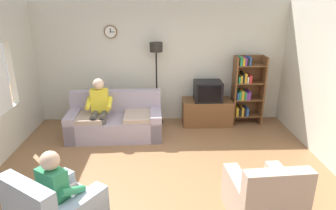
{
  "coord_description": "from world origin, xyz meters",
  "views": [
    {
      "loc": [
        -0.05,
        -4.01,
        2.68
      ],
      "look_at": [
        0.1,
        0.92,
        0.93
      ],
      "focal_mm": 31.46,
      "sensor_mm": 36.0,
      "label": 1
    }
  ],
  "objects_px": {
    "tv": "(208,91)",
    "couch": "(115,122)",
    "floor_lamp": "(156,61)",
    "tv_stand": "(207,112)",
    "person_in_left_armchair": "(61,188)",
    "bookshelf": "(246,89)",
    "armchair_near_bookshelf": "(262,199)",
    "person_on_couch": "(99,106)"
  },
  "relations": [
    {
      "from": "person_on_couch",
      "to": "tv",
      "type": "bearing_deg",
      "value": 16.22
    },
    {
      "from": "tv",
      "to": "person_on_couch",
      "type": "bearing_deg",
      "value": -163.78
    },
    {
      "from": "person_in_left_armchair",
      "to": "couch",
      "type": "bearing_deg",
      "value": 84.6
    },
    {
      "from": "floor_lamp",
      "to": "person_in_left_armchair",
      "type": "xyz_separation_m",
      "value": [
        -1.12,
        -3.38,
        -0.85
      ]
    },
    {
      "from": "tv_stand",
      "to": "person_on_couch",
      "type": "bearing_deg",
      "value": -163.21
    },
    {
      "from": "couch",
      "to": "armchair_near_bookshelf",
      "type": "bearing_deg",
      "value": -49.13
    },
    {
      "from": "bookshelf",
      "to": "armchair_near_bookshelf",
      "type": "xyz_separation_m",
      "value": [
        -0.65,
        -3.22,
        -0.51
      ]
    },
    {
      "from": "armchair_near_bookshelf",
      "to": "person_in_left_armchair",
      "type": "height_order",
      "value": "person_in_left_armchair"
    },
    {
      "from": "tv",
      "to": "floor_lamp",
      "type": "distance_m",
      "value": 1.32
    },
    {
      "from": "bookshelf",
      "to": "floor_lamp",
      "type": "xyz_separation_m",
      "value": [
        -2.01,
        0.03,
        0.65
      ]
    },
    {
      "from": "armchair_near_bookshelf",
      "to": "person_on_couch",
      "type": "relative_size",
      "value": 0.75
    },
    {
      "from": "tv",
      "to": "person_in_left_armchair",
      "type": "relative_size",
      "value": 0.54
    },
    {
      "from": "tv_stand",
      "to": "tv",
      "type": "height_order",
      "value": "tv"
    },
    {
      "from": "armchair_near_bookshelf",
      "to": "person_on_couch",
      "type": "distance_m",
      "value": 3.54
    },
    {
      "from": "couch",
      "to": "tv",
      "type": "relative_size",
      "value": 3.21
    },
    {
      "from": "tv",
      "to": "armchair_near_bookshelf",
      "type": "relative_size",
      "value": 0.64
    },
    {
      "from": "couch",
      "to": "bookshelf",
      "type": "height_order",
      "value": "bookshelf"
    },
    {
      "from": "tv",
      "to": "floor_lamp",
      "type": "bearing_deg",
      "value": 173.82
    },
    {
      "from": "tv",
      "to": "armchair_near_bookshelf",
      "type": "bearing_deg",
      "value": -85.89
    },
    {
      "from": "floor_lamp",
      "to": "armchair_near_bookshelf",
      "type": "relative_size",
      "value": 1.98
    },
    {
      "from": "bookshelf",
      "to": "armchair_near_bookshelf",
      "type": "relative_size",
      "value": 1.66
    },
    {
      "from": "person_on_couch",
      "to": "person_in_left_armchair",
      "type": "bearing_deg",
      "value": -89.37
    },
    {
      "from": "armchair_near_bookshelf",
      "to": "couch",
      "type": "bearing_deg",
      "value": 130.87
    },
    {
      "from": "tv",
      "to": "person_on_couch",
      "type": "relative_size",
      "value": 0.48
    },
    {
      "from": "bookshelf",
      "to": "person_in_left_armchair",
      "type": "bearing_deg",
      "value": -133.06
    },
    {
      "from": "person_on_couch",
      "to": "person_in_left_armchair",
      "type": "height_order",
      "value": "person_on_couch"
    },
    {
      "from": "bookshelf",
      "to": "armchair_near_bookshelf",
      "type": "distance_m",
      "value": 3.32
    },
    {
      "from": "tv",
      "to": "bookshelf",
      "type": "bearing_deg",
      "value": 6.03
    },
    {
      "from": "tv_stand",
      "to": "couch",
      "type": "bearing_deg",
      "value": -163.86
    },
    {
      "from": "bookshelf",
      "to": "person_on_couch",
      "type": "height_order",
      "value": "bookshelf"
    },
    {
      "from": "couch",
      "to": "tv",
      "type": "distance_m",
      "value": 2.13
    },
    {
      "from": "couch",
      "to": "person_in_left_armchair",
      "type": "relative_size",
      "value": 1.72
    },
    {
      "from": "bookshelf",
      "to": "floor_lamp",
      "type": "height_order",
      "value": "floor_lamp"
    },
    {
      "from": "person_on_couch",
      "to": "person_in_left_armchair",
      "type": "relative_size",
      "value": 1.11
    },
    {
      "from": "tv_stand",
      "to": "floor_lamp",
      "type": "relative_size",
      "value": 0.59
    },
    {
      "from": "floor_lamp",
      "to": "tv_stand",
      "type": "bearing_deg",
      "value": -4.97
    },
    {
      "from": "person_on_couch",
      "to": "floor_lamp",
      "type": "bearing_deg",
      "value": 34.55
    },
    {
      "from": "couch",
      "to": "bookshelf",
      "type": "xyz_separation_m",
      "value": [
        2.88,
        0.65,
        0.48
      ]
    },
    {
      "from": "bookshelf",
      "to": "floor_lamp",
      "type": "distance_m",
      "value": 2.12
    },
    {
      "from": "tv",
      "to": "person_on_couch",
      "type": "height_order",
      "value": "person_on_couch"
    },
    {
      "from": "person_in_left_armchair",
      "to": "tv_stand",
      "type": "bearing_deg",
      "value": 55.49
    },
    {
      "from": "tv",
      "to": "couch",
      "type": "bearing_deg",
      "value": -164.51
    }
  ]
}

